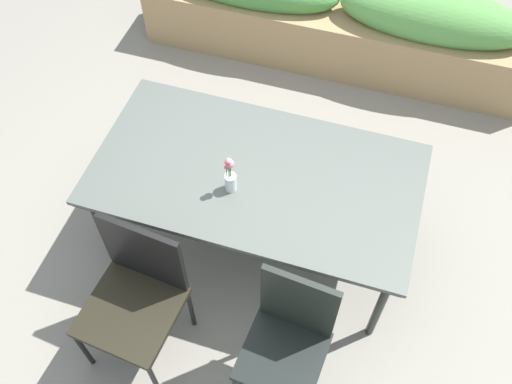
% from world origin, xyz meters
% --- Properties ---
extents(ground_plane, '(12.00, 12.00, 0.00)m').
position_xyz_m(ground_plane, '(0.00, 0.00, 0.00)').
color(ground_plane, gray).
extents(dining_table, '(1.87, 1.01, 0.73)m').
position_xyz_m(dining_table, '(-0.00, 0.05, 0.68)').
color(dining_table, '#4C514C').
rests_on(dining_table, ground).
extents(chair_near_left, '(0.53, 0.53, 0.96)m').
position_xyz_m(chair_near_left, '(-0.41, -0.76, 0.54)').
color(chair_near_left, black).
rests_on(chair_near_left, ground).
extents(chair_near_right, '(0.44, 0.44, 0.99)m').
position_xyz_m(chair_near_right, '(0.43, -0.77, 0.56)').
color(chair_near_right, black).
rests_on(chair_near_right, ground).
extents(flower_vase, '(0.07, 0.07, 0.26)m').
position_xyz_m(flower_vase, '(-0.10, -0.10, 0.83)').
color(flower_vase, silver).
rests_on(flower_vase, dining_table).
extents(planter_box, '(3.18, 0.52, 0.81)m').
position_xyz_m(planter_box, '(0.10, 1.93, 0.38)').
color(planter_box, '#9E7F56').
rests_on(planter_box, ground).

